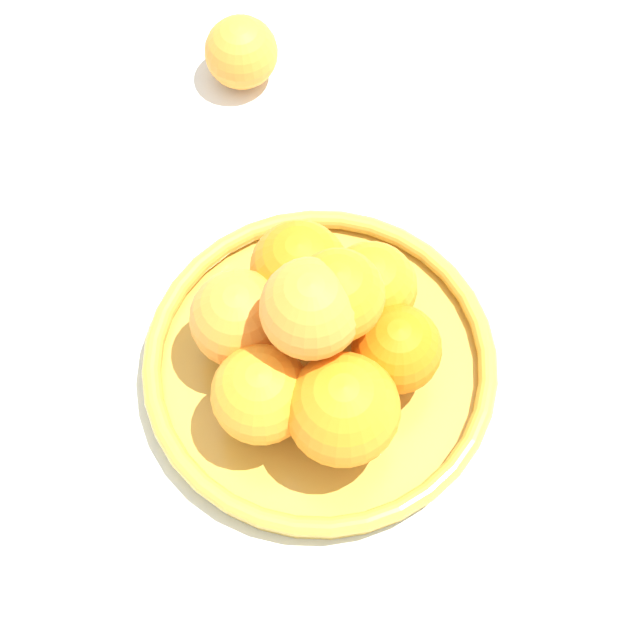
{
  "coord_description": "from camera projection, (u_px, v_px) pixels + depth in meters",
  "views": [
    {
      "loc": [
        0.33,
        0.05,
        0.77
      ],
      "look_at": [
        0.0,
        0.0,
        0.09
      ],
      "focal_mm": 60.0,
      "sensor_mm": 36.0,
      "label": 1
    }
  ],
  "objects": [
    {
      "name": "ground_plane",
      "position": [
        320.0,
        373.0,
        0.83
      ],
      "size": [
        4.0,
        4.0,
        0.0
      ],
      "primitive_type": "plane",
      "color": "silver"
    },
    {
      "name": "stray_orange",
      "position": [
        241.0,
        52.0,
        0.94
      ],
      "size": [
        0.06,
        0.06,
        0.06
      ],
      "primitive_type": "sphere",
      "color": "orange",
      "rests_on": "ground_plane"
    },
    {
      "name": "orange_pile",
      "position": [
        317.0,
        334.0,
        0.76
      ],
      "size": [
        0.19,
        0.19,
        0.13
      ],
      "color": "orange",
      "rests_on": "fruit_bowl"
    },
    {
      "name": "fruit_bowl",
      "position": [
        320.0,
        366.0,
        0.82
      ],
      "size": [
        0.27,
        0.27,
        0.03
      ],
      "color": "gold",
      "rests_on": "ground_plane"
    }
  ]
}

